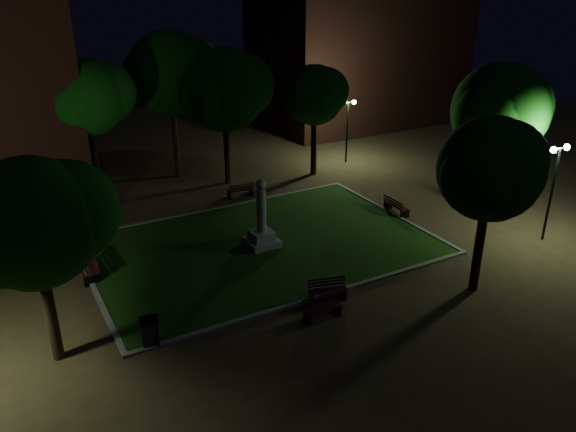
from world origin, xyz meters
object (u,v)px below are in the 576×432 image
object	(u,v)px
bench_near_left	(322,308)
bicycle	(38,245)
bench_near_right	(328,290)
bench_left_side	(88,267)
trash_bin	(150,332)
bench_far_side	(240,191)
monument	(262,227)
bench_right_side	(396,206)

from	to	relation	value
bench_near_left	bicycle	bearing A→B (deg)	130.42
bench_near_right	bench_left_side	xyz separation A→B (m)	(-7.71, 6.25, 0.08)
bench_near_right	trash_bin	size ratio (longest dim) A/B	1.54
bench_left_side	trash_bin	world-z (taller)	trash_bin
bench_near_right	bench_left_side	distance (m)	9.93
bench_left_side	bicycle	distance (m)	3.70
bench_near_left	bench_left_side	distance (m)	9.93
bench_far_side	bench_left_side	bearing A→B (deg)	33.23
monument	trash_bin	xyz separation A→B (m)	(-6.67, -4.89, -0.43)
monument	bench_left_side	bearing A→B (deg)	172.76
bench_near_right	bench_right_side	xyz separation A→B (m)	(7.66, 5.30, 0.03)
bench_near_right	bench_right_side	world-z (taller)	bench_right_side
bench_far_side	bench_near_left	bearing A→B (deg)	82.90
monument	bench_near_left	size ratio (longest dim) A/B	2.19
bench_left_side	bench_far_side	xyz separation A→B (m)	(9.29, 5.20, -0.08)
bench_near_left	bench_near_right	distance (m)	1.27
monument	bench_right_side	world-z (taller)	monument
trash_bin	monument	bearing A→B (deg)	36.27
bench_right_side	bench_far_side	distance (m)	8.64
monument	bench_near_right	bearing A→B (deg)	-88.17
bench_near_right	trash_bin	distance (m)	6.85
bench_near_left	bench_right_side	bearing A→B (deg)	38.19
bench_near_left	bench_right_side	world-z (taller)	bench_right_side
bench_left_side	trash_bin	size ratio (longest dim) A/B	1.78
bench_far_side	bicycle	xyz separation A→B (m)	(-10.82, -1.83, 0.01)
bench_near_left	trash_bin	distance (m)	6.13
monument	bicycle	xyz separation A→B (m)	(-9.07, 4.33, -0.56)
bench_right_side	trash_bin	distance (m)	15.30
bench_left_side	trash_bin	bearing A→B (deg)	6.15
bench_far_side	bench_right_side	bearing A→B (deg)	138.69
bench_near_left	bench_left_side	world-z (taller)	bench_left_side
bicycle	bench_near_left	bearing A→B (deg)	-140.33
bench_near_left	trash_bin	world-z (taller)	trash_bin
bench_left_side	bicycle	xyz separation A→B (m)	(-1.53, 3.37, -0.07)
bench_right_side	bench_far_side	bearing A→B (deg)	47.08
bench_far_side	bicycle	bearing A→B (deg)	13.59
bench_right_side	trash_bin	size ratio (longest dim) A/B	1.59
bench_near_left	bench_right_side	xyz separation A→B (m)	(8.51, 6.24, 0.04)
bench_near_left	bicycle	distance (m)	13.49
monument	trash_bin	bearing A→B (deg)	-143.73
bench_near_right	trash_bin	xyz separation A→B (m)	(-6.84, 0.40, 0.13)
bench_right_side	bench_near_right	bearing A→B (deg)	127.09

